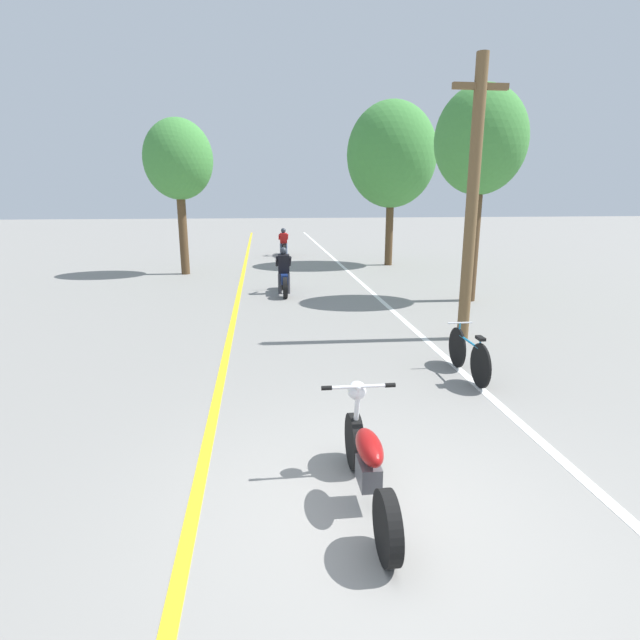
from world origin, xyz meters
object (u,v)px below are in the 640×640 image
object	(u,v)px
roadside_tree_right_far	(392,155)
motorcycle_rider_lead	(284,276)
bicycle_parked	(468,355)
motorcycle_foreground	(368,463)
motorcycle_rider_far	(284,245)
utility_pole	(472,200)
roadside_tree_left	(178,161)
roadside_tree_right_near	(481,142)

from	to	relation	value
roadside_tree_right_far	motorcycle_rider_lead	distance (m)	8.57
motorcycle_rider_lead	bicycle_parked	distance (m)	8.09
motorcycle_foreground	bicycle_parked	size ratio (longest dim) A/B	1.26
motorcycle_foreground	motorcycle_rider_far	size ratio (longest dim) A/B	1.00
utility_pole	motorcycle_rider_lead	size ratio (longest dim) A/B	2.67
utility_pole	roadside_tree_left	bearing A→B (deg)	126.30
roadside_tree_right_far	roadside_tree_left	distance (m)	8.54
utility_pole	roadside_tree_right_far	distance (m)	11.47
utility_pole	motorcycle_foreground	bearing A→B (deg)	-120.47
roadside_tree_right_far	roadside_tree_left	xyz separation A→B (m)	(-8.39, -1.55, -0.37)
roadside_tree_right_far	motorcycle_foreground	size ratio (longest dim) A/B	3.13
motorcycle_rider_far	utility_pole	bearing A→B (deg)	-78.30
roadside_tree_right_near	motorcycle_foreground	distance (m)	11.21
roadside_tree_left	motorcycle_rider_far	xyz separation A→B (m)	(4.03, 5.34, -3.66)
motorcycle_rider_lead	roadside_tree_right_far	bearing A→B (deg)	50.77
utility_pole	roadside_tree_left	distance (m)	12.15
utility_pole	motorcycle_foreground	xyz separation A→B (m)	(-3.24, -5.51, -2.44)
roadside_tree_left	motorcycle_rider_far	bearing A→B (deg)	52.99
roadside_tree_right_near	motorcycle_rider_lead	size ratio (longest dim) A/B	2.80
roadside_tree_left	roadside_tree_right_far	bearing A→B (deg)	10.46
motorcycle_rider_lead	motorcycle_rider_far	bearing A→B (deg)	87.43
roadside_tree_right_near	roadside_tree_left	bearing A→B (deg)	146.03
roadside_tree_left	bicycle_parked	distance (m)	14.03
roadside_tree_right_far	motorcycle_rider_lead	xyz separation A→B (m)	(-4.79, -5.87, -4.01)
motorcycle_rider_lead	roadside_tree_right_near	bearing A→B (deg)	-17.45
bicycle_parked	roadside_tree_left	bearing A→B (deg)	117.99
motorcycle_foreground	motorcycle_rider_lead	distance (m)	10.93
roadside_tree_right_near	bicycle_parked	world-z (taller)	roadside_tree_right_near
motorcycle_foreground	roadside_tree_left	bearing A→B (deg)	104.38
motorcycle_foreground	bicycle_parked	world-z (taller)	motorcycle_foreground
motorcycle_foreground	roadside_tree_right_far	bearing A→B (deg)	75.07
utility_pole	roadside_tree_right_far	xyz separation A→B (m)	(1.24, 11.28, 1.66)
motorcycle_rider_lead	motorcycle_rider_far	distance (m)	9.67
motorcycle_rider_lead	bicycle_parked	xyz separation A→B (m)	(2.75, -7.61, -0.15)
utility_pole	roadside_tree_left	world-z (taller)	roadside_tree_left
roadside_tree_left	utility_pole	bearing A→B (deg)	-53.70
roadside_tree_right_far	roadside_tree_right_near	bearing A→B (deg)	-86.24
roadside_tree_right_near	motorcycle_rider_lead	world-z (taller)	roadside_tree_right_near
motorcycle_rider_far	bicycle_parked	size ratio (longest dim) A/B	1.26
roadside_tree_right_near	motorcycle_rider_far	xyz separation A→B (m)	(-4.85, 11.33, -3.83)
roadside_tree_left	motorcycle_rider_far	distance (m)	7.62
utility_pole	motorcycle_rider_far	xyz separation A→B (m)	(-3.12, 15.08, -2.36)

